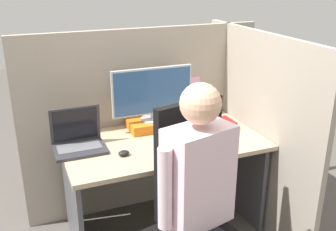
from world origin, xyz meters
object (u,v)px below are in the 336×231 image
laptop (78,141)px  coffee_mug (200,118)px  monitor (153,93)px  carrot_toy (195,146)px  stapler (229,123)px  office_chair (192,209)px  person (200,193)px  paper_box (153,124)px

laptop → coffee_mug: 0.92m
monitor → carrot_toy: monitor is taller
monitor → laptop: monitor is taller
coffee_mug → stapler: bearing=-36.9°
office_chair → coffee_mug: office_chair is taller
stapler → person: size_ratio=0.13×
monitor → paper_box: bearing=-90.0°
carrot_toy → coffee_mug: 0.45m
carrot_toy → person: person is taller
office_chair → coffee_mug: bearing=61.4°
laptop → office_chair: office_chair is taller
paper_box → office_chair: 0.84m
paper_box → coffee_mug: (0.36, -0.03, 0.01)m
office_chair → paper_box: bearing=85.0°
laptop → person: size_ratio=0.25×
monitor → coffee_mug: monitor is taller
office_chair → person: (-0.04, -0.16, 0.20)m
coffee_mug → office_chair: bearing=-118.6°
monitor → office_chair: size_ratio=0.52×
office_chair → person: person is taller
stapler → monitor: bearing=162.6°
monitor → stapler: size_ratio=3.46×
stapler → carrot_toy: 0.47m
carrot_toy → stapler: bearing=32.9°
stapler → coffee_mug: 0.22m
stapler → paper_box: bearing=162.9°
monitor → coffee_mug: size_ratio=7.01×
paper_box → carrot_toy: bearing=-72.2°
paper_box → office_chair: (-0.07, -0.82, -0.19)m
monitor → person: 1.02m
carrot_toy → coffee_mug: coffee_mug is taller
paper_box → office_chair: bearing=-95.0°
laptop → paper_box: bearing=14.1°
stapler → coffee_mug: size_ratio=2.03×
monitor → stapler: 0.61m
monitor → coffee_mug: (0.36, -0.04, -0.22)m
paper_box → laptop: size_ratio=1.11×
person → coffee_mug: person is taller
carrot_toy → person: bearing=-113.8°
person → carrot_toy: bearing=66.2°
stapler → coffee_mug: bearing=143.1°
laptop → carrot_toy: 0.75m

